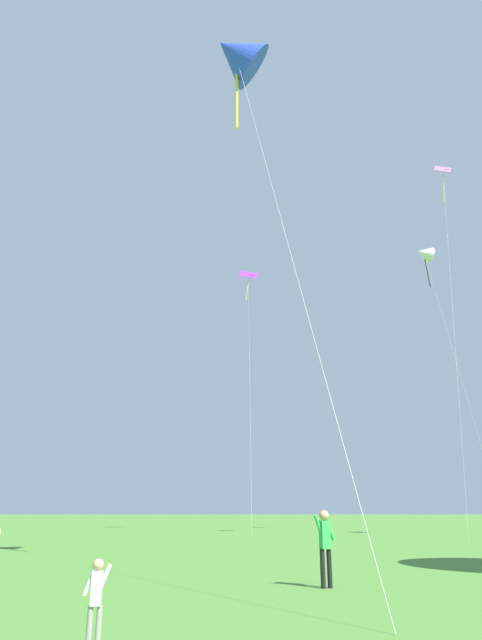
# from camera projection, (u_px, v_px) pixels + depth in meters

# --- Properties ---
(kite_purple_streamer) EXTENTS (1.73, 8.91, 21.59)m
(kite_purple_streamer) POSITION_uv_depth(u_px,v_px,m) (248.00, 286.00, 49.60)
(kite_purple_streamer) COLOR purple
(kite_purple_streamer) RESTS_ON ground_plane
(kite_white_distant) EXTENTS (2.64, 5.81, 22.84)m
(kite_white_distant) POSITION_uv_depth(u_px,v_px,m) (424.00, 254.00, 48.50)
(kite_white_distant) COLOR white
(kite_white_distant) RESTS_ON ground_plane
(kite_blue_delta) EXTENTS (3.74, 8.92, 18.48)m
(kite_blue_delta) POSITION_uv_depth(u_px,v_px,m) (237.00, 55.00, 20.93)
(kite_blue_delta) COLOR blue
(kite_blue_delta) RESTS_ON ground_plane
(kite_pink_low) EXTENTS (3.81, 5.94, 24.58)m
(kite_pink_low) POSITION_uv_depth(u_px,v_px,m) (444.00, 191.00, 39.17)
(kite_pink_low) COLOR pink
(kite_pink_low) RESTS_ON ground_plane
(person_child_small) EXTENTS (0.35, 0.15, 1.09)m
(person_child_small) POSITION_uv_depth(u_px,v_px,m) (96.00, 596.00, 7.33)
(person_child_small) COLOR gray
(person_child_small) RESTS_ON ground_plane
(person_with_spool) EXTENTS (0.53, 0.26, 1.67)m
(person_with_spool) POSITION_uv_depth(u_px,v_px,m) (325.00, 541.00, 13.34)
(person_with_spool) COLOR black
(person_with_spool) RESTS_ON ground_plane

